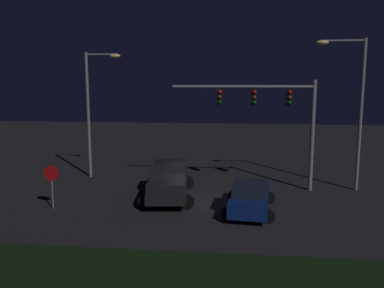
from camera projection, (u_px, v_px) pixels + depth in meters
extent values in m
plane|color=black|center=(191.00, 200.00, 21.93)|extent=(80.00, 80.00, 0.00)
cube|color=black|center=(158.00, 288.00, 12.45)|extent=(27.41, 5.34, 0.10)
cube|color=black|center=(168.00, 186.00, 22.08)|extent=(2.57, 5.58, 0.55)
cube|color=black|center=(169.00, 169.00, 23.14)|extent=(2.03, 2.09, 0.85)
cube|color=black|center=(169.00, 167.00, 23.12)|extent=(1.91, 1.70, 0.51)
cube|color=black|center=(167.00, 183.00, 20.93)|extent=(2.23, 3.21, 0.45)
cylinder|color=black|center=(153.00, 182.00, 24.04)|extent=(0.80, 0.22, 0.80)
cylinder|color=black|center=(187.00, 182.00, 24.04)|extent=(0.80, 0.22, 0.80)
cylinder|color=black|center=(146.00, 202.00, 20.20)|extent=(0.80, 0.22, 0.80)
cylinder|color=black|center=(187.00, 202.00, 20.20)|extent=(0.80, 0.22, 0.80)
cube|color=navy|center=(250.00, 200.00, 19.86)|extent=(2.21, 4.55, 0.70)
cube|color=black|center=(250.00, 189.00, 19.52)|extent=(1.78, 2.14, 0.55)
cylinder|color=black|center=(234.00, 196.00, 21.53)|extent=(0.64, 0.22, 0.64)
cylinder|color=black|center=(269.00, 198.00, 21.17)|extent=(0.64, 0.22, 0.64)
cylinder|color=black|center=(228.00, 214.00, 18.63)|extent=(0.64, 0.22, 0.64)
cylinder|color=black|center=(268.00, 216.00, 18.27)|extent=(0.64, 0.22, 0.64)
cylinder|color=slate|center=(312.00, 136.00, 23.31)|extent=(0.24, 0.24, 6.50)
cylinder|color=slate|center=(242.00, 87.00, 23.29)|extent=(8.20, 0.18, 0.18)
cube|color=black|center=(289.00, 97.00, 23.10)|extent=(0.32, 0.44, 0.95)
sphere|color=red|center=(290.00, 92.00, 22.83)|extent=(0.22, 0.22, 0.22)
sphere|color=#59380A|center=(290.00, 97.00, 22.88)|extent=(0.22, 0.22, 0.22)
sphere|color=#0C4719|center=(290.00, 103.00, 22.92)|extent=(0.22, 0.22, 0.22)
cube|color=black|center=(254.00, 97.00, 23.31)|extent=(0.32, 0.44, 0.95)
sphere|color=red|center=(255.00, 92.00, 23.04)|extent=(0.22, 0.22, 0.22)
sphere|color=#59380A|center=(254.00, 97.00, 23.09)|extent=(0.22, 0.22, 0.22)
sphere|color=#0C4719|center=(254.00, 102.00, 23.13)|extent=(0.22, 0.22, 0.22)
cube|color=black|center=(220.00, 97.00, 23.52)|extent=(0.32, 0.44, 0.95)
sphere|color=red|center=(220.00, 92.00, 23.25)|extent=(0.22, 0.22, 0.22)
sphere|color=#59380A|center=(220.00, 97.00, 23.30)|extent=(0.22, 0.22, 0.22)
sphere|color=#0C4719|center=(220.00, 102.00, 23.34)|extent=(0.22, 0.22, 0.22)
cylinder|color=slate|center=(88.00, 116.00, 26.55)|extent=(0.20, 0.20, 8.27)
cylinder|color=slate|center=(100.00, 55.00, 25.83)|extent=(1.94, 0.12, 0.12)
ellipsoid|color=#F9CC72|center=(115.00, 56.00, 25.74)|extent=(0.70, 0.44, 0.30)
cylinder|color=slate|center=(361.00, 116.00, 23.17)|extent=(0.20, 0.20, 8.84)
cylinder|color=slate|center=(344.00, 41.00, 22.63)|extent=(2.36, 0.12, 0.12)
ellipsoid|color=#F9CC72|center=(322.00, 43.00, 22.77)|extent=(0.70, 0.44, 0.30)
cylinder|color=slate|center=(52.00, 188.00, 20.24)|extent=(0.07, 0.07, 2.20)
cylinder|color=#B20C0F|center=(51.00, 173.00, 20.09)|extent=(0.76, 0.03, 0.76)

